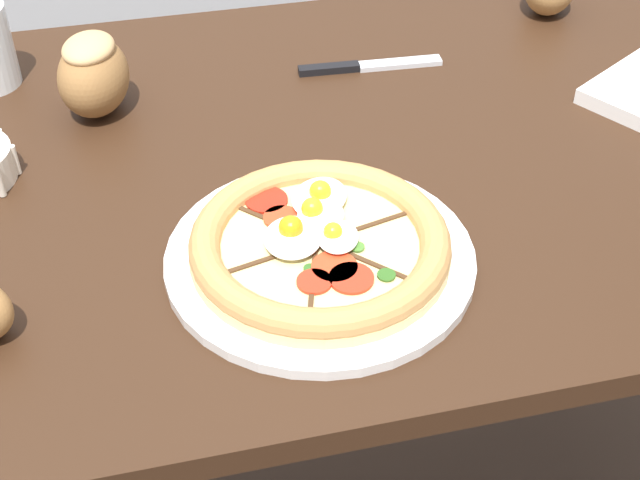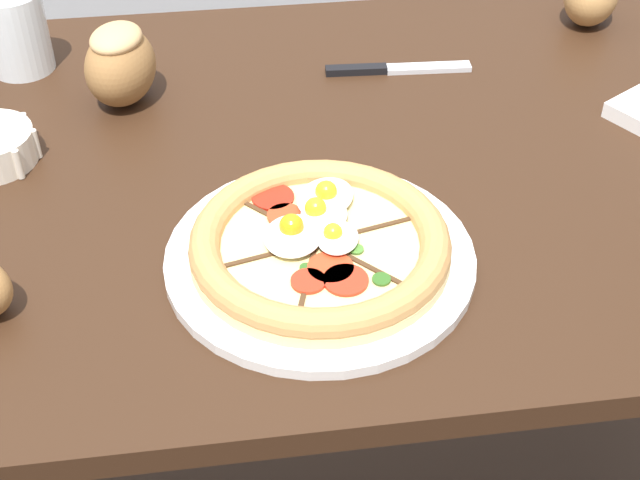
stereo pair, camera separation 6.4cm
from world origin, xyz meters
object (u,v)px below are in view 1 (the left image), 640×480
dining_table (271,230)px  pizza (320,247)px  knife_main (368,66)px  bread_piece_mid (93,73)px

dining_table → pizza: (0.02, -0.19, 0.13)m
knife_main → bread_piece_mid: bearing=-173.0°
pizza → knife_main: pizza is taller
pizza → knife_main: (0.15, 0.36, -0.02)m
dining_table → knife_main: bearing=46.0°
dining_table → knife_main: (0.17, 0.18, 0.11)m
knife_main → dining_table: bearing=-130.7°
bread_piece_mid → dining_table: bearing=-40.0°
pizza → dining_table: bearing=95.7°
dining_table → bread_piece_mid: bread_piece_mid is taller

